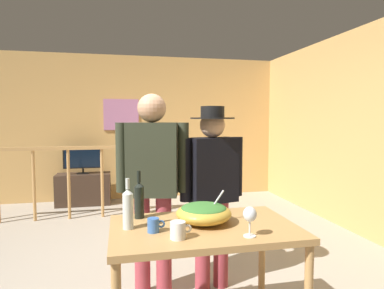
% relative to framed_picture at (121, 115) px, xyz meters
% --- Properties ---
extents(ground_plane, '(8.80, 8.80, 0.00)m').
position_rel_framed_picture_xyz_m(ground_plane, '(0.26, -3.32, -1.56)').
color(ground_plane, '#9E9384').
extents(back_wall, '(5.43, 0.10, 2.63)m').
position_rel_framed_picture_xyz_m(back_wall, '(0.26, 0.06, -0.24)').
color(back_wall, tan).
rests_on(back_wall, ground_plane).
extents(side_wall_right, '(0.10, 5.08, 2.63)m').
position_rel_framed_picture_xyz_m(side_wall_right, '(2.97, -2.31, -0.24)').
color(side_wall_right, tan).
rests_on(side_wall_right, ground_plane).
extents(framed_picture, '(0.63, 0.03, 0.56)m').
position_rel_framed_picture_xyz_m(framed_picture, '(0.00, 0.00, 0.00)').
color(framed_picture, '#B373A2').
extents(stair_railing, '(2.47, 0.10, 1.13)m').
position_rel_framed_picture_xyz_m(stair_railing, '(-0.59, -1.12, -0.88)').
color(stair_railing, '#B2844C').
rests_on(stair_railing, ground_plane).
extents(tv_console, '(0.90, 0.40, 0.54)m').
position_rel_framed_picture_xyz_m(tv_console, '(-0.66, -0.29, -1.29)').
color(tv_console, '#38281E').
rests_on(tv_console, ground_plane).
extents(flat_screen_tv, '(0.63, 0.12, 0.48)m').
position_rel_framed_picture_xyz_m(flat_screen_tv, '(-0.66, -0.32, -0.74)').
color(flat_screen_tv, black).
rests_on(flat_screen_tv, tv_console).
extents(serving_table, '(1.17, 0.73, 0.80)m').
position_rel_framed_picture_xyz_m(serving_table, '(0.48, -4.24, -0.85)').
color(serving_table, '#B2844C').
rests_on(serving_table, ground_plane).
extents(salad_bowl, '(0.36, 0.36, 0.21)m').
position_rel_framed_picture_xyz_m(salad_bowl, '(0.49, -4.19, -0.68)').
color(salad_bowl, gold).
rests_on(salad_bowl, serving_table).
extents(wine_glass, '(0.08, 0.08, 0.17)m').
position_rel_framed_picture_xyz_m(wine_glass, '(0.69, -4.48, -0.63)').
color(wine_glass, silver).
rests_on(wine_glass, serving_table).
extents(wine_bottle_dark, '(0.07, 0.07, 0.32)m').
position_rel_framed_picture_xyz_m(wine_bottle_dark, '(0.09, -3.99, -0.62)').
color(wine_bottle_dark, black).
rests_on(wine_bottle_dark, serving_table).
extents(wine_bottle_clear, '(0.06, 0.06, 0.31)m').
position_rel_framed_picture_xyz_m(wine_bottle_clear, '(0.01, -4.20, -0.62)').
color(wine_bottle_clear, silver).
rests_on(wine_bottle_clear, serving_table).
extents(mug_blue, '(0.11, 0.07, 0.08)m').
position_rel_framed_picture_xyz_m(mug_blue, '(0.16, -4.29, -0.71)').
color(mug_blue, '#3866B2').
rests_on(mug_blue, serving_table).
extents(mug_white, '(0.12, 0.09, 0.10)m').
position_rel_framed_picture_xyz_m(mug_white, '(0.28, -4.43, -0.71)').
color(mug_white, white).
rests_on(mug_white, serving_table).
extents(person_standing_left, '(0.59, 0.30, 1.68)m').
position_rel_framed_picture_xyz_m(person_standing_left, '(0.22, -3.52, -0.56)').
color(person_standing_left, '#9E3842').
rests_on(person_standing_left, ground_plane).
extents(person_standing_right, '(0.58, 0.37, 1.58)m').
position_rel_framed_picture_xyz_m(person_standing_right, '(0.73, -3.52, -0.62)').
color(person_standing_right, '#9E3842').
rests_on(person_standing_right, ground_plane).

